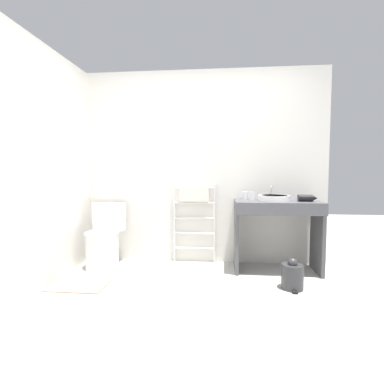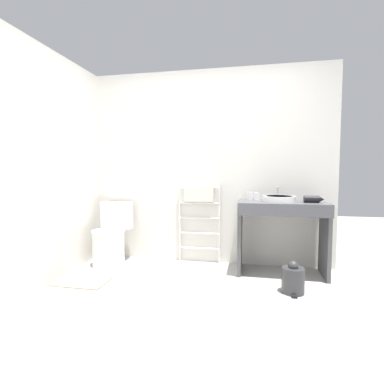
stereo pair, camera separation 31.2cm
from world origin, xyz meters
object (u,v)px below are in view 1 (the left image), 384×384
Objects in this scene: cup_near_wall at (245,195)px; sink_basin at (274,198)px; hair_dryer at (306,198)px; trash_bin at (292,276)px; toilet at (104,242)px; towel_radiator at (194,207)px; cup_near_edge at (252,196)px.

sink_basin is at bearing -25.54° from cup_near_wall.
hair_dryer is (0.67, -0.22, -0.01)m from cup_near_wall.
toilet is at bearing 167.44° from trash_bin.
sink_basin reaches higher than trash_bin.
hair_dryer is (0.34, -0.07, 0.01)m from sink_basin.
hair_dryer is (1.29, -0.28, 0.15)m from towel_radiator.
towel_radiator reaches higher than toilet.
trash_bin is at bearing -58.83° from cup_near_wall.
towel_radiator is 0.73m from cup_near_edge.
hair_dryer is at bearing -12.13° from towel_radiator.
sink_basin is at bearing -12.61° from towel_radiator.
cup_near_wall is at bearing 121.17° from trash_bin.
toilet is at bearing -173.97° from cup_near_edge.
cup_near_edge reaches higher than trash_bin.
sink_basin is at bearing 2.09° from toilet.
sink_basin is at bearing -24.81° from cup_near_edge.
towel_radiator is at bearing 174.76° from cup_near_wall.
towel_radiator reaches higher than hair_dryer.
cup_near_edge is at bearing 163.06° from hair_dryer.
towel_radiator is 11.06× the size of cup_near_wall.
cup_near_edge reaches higher than hair_dryer.
hair_dryer is at bearing -10.80° from sink_basin.
cup_near_edge is 0.62m from hair_dryer.
toilet is 1.81m from cup_near_wall.
towel_radiator reaches higher than sink_basin.
cup_near_edge is 1.05m from trash_bin.
hair_dryer is at bearing 63.37° from trash_bin.
toilet is at bearing -177.91° from sink_basin.
trash_bin is at bearing -79.66° from sink_basin.
cup_near_wall is 0.09m from cup_near_edge.
toilet is 2.43m from hair_dryer.
trash_bin is (2.13, -0.47, -0.18)m from toilet.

